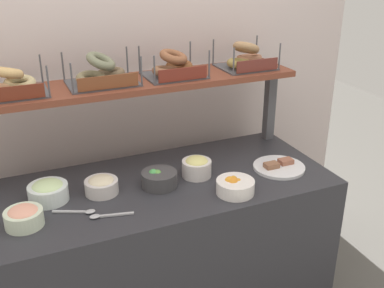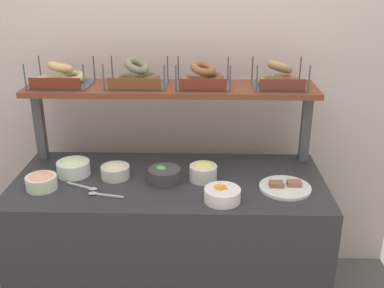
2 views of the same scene
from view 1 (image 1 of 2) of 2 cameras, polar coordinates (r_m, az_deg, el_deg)
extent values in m
cube|color=beige|center=(2.57, -8.15, 7.59)|extent=(2.82, 0.06, 2.40)
cube|color=#2D2D33|center=(2.44, -3.42, -13.55)|extent=(1.62, 0.70, 0.85)
cube|color=#4C4C51|center=(2.67, 9.46, 4.71)|extent=(0.05, 0.05, 0.40)
cube|color=brown|center=(2.29, -6.29, 7.42)|extent=(1.58, 0.32, 0.03)
cylinder|color=silver|center=(2.26, 0.54, -2.96)|extent=(0.14, 0.14, 0.08)
ellipsoid|color=#E7DC80|center=(2.24, 0.54, -2.19)|extent=(0.11, 0.11, 0.06)
cylinder|color=silver|center=(2.00, -19.83, -8.53)|extent=(0.15, 0.15, 0.07)
ellipsoid|color=#F9A88C|center=(1.98, -19.94, -7.84)|extent=(0.12, 0.12, 0.05)
cylinder|color=silver|center=(2.15, -10.98, -5.14)|extent=(0.15, 0.15, 0.06)
ellipsoid|color=beige|center=(2.13, -11.04, -4.51)|extent=(0.12, 0.12, 0.04)
cylinder|color=white|center=(2.14, -17.14, -5.73)|extent=(0.17, 0.17, 0.07)
ellipsoid|color=beige|center=(2.13, -17.24, -5.00)|extent=(0.14, 0.14, 0.05)
cylinder|color=#403F41|center=(2.17, -4.01, -4.29)|extent=(0.17, 0.17, 0.07)
sphere|color=#50AD56|center=(2.16, -4.75, -3.65)|extent=(0.05, 0.05, 0.05)
sphere|color=#64AD4B|center=(2.16, -4.24, -3.67)|extent=(0.04, 0.04, 0.04)
sphere|color=#68A64D|center=(2.17, -4.68, -3.55)|extent=(0.04, 0.04, 0.04)
cylinder|color=white|center=(2.12, 5.30, -5.22)|extent=(0.17, 0.17, 0.06)
sphere|color=orange|center=(2.10, 4.99, -4.73)|extent=(0.05, 0.05, 0.05)
sphere|color=orange|center=(2.13, 5.08, -4.34)|extent=(0.04, 0.04, 0.04)
sphere|color=#F99E2A|center=(2.11, 4.64, -4.61)|extent=(0.05, 0.05, 0.05)
sphere|color=orange|center=(2.12, 5.62, -4.59)|extent=(0.03, 0.03, 0.03)
cylinder|color=white|center=(2.38, 10.57, -2.80)|extent=(0.26, 0.26, 0.01)
cube|color=#8E5D42|center=(2.35, 9.68, -2.58)|extent=(0.07, 0.05, 0.02)
cube|color=#A05F48|center=(2.40, 11.37, -2.09)|extent=(0.07, 0.05, 0.02)
cube|color=#B7B7BC|center=(2.04, -14.81, -8.00)|extent=(0.13, 0.07, 0.01)
ellipsoid|color=#B7B7BC|center=(2.02, -12.33, -8.06)|extent=(0.04, 0.03, 0.01)
cube|color=#B7B7BC|center=(1.98, -9.15, -8.51)|extent=(0.14, 0.04, 0.01)
ellipsoid|color=#B7B7BC|center=(1.98, -11.78, -8.65)|extent=(0.04, 0.03, 0.01)
cube|color=#4C4C51|center=(2.20, -21.32, 5.71)|extent=(0.32, 0.24, 0.01)
cylinder|color=#4C4C51|center=(2.08, -17.15, 7.23)|extent=(0.01, 0.01, 0.14)
cylinder|color=#4C4C51|center=(2.30, -17.93, 8.65)|extent=(0.01, 0.01, 0.14)
cube|color=maroon|center=(2.07, -21.24, 5.75)|extent=(0.27, 0.01, 0.06)
torus|color=tan|center=(2.22, -20.29, 6.98)|extent=(0.14, 0.15, 0.06)
torus|color=tan|center=(2.17, -21.69, 8.10)|extent=(0.20, 0.20, 0.08)
cube|color=#4C4C51|center=(2.25, -10.86, 7.33)|extent=(0.32, 0.24, 0.01)
cylinder|color=#4C4C51|center=(2.10, -14.46, 7.69)|extent=(0.01, 0.01, 0.14)
cylinder|color=#4C4C51|center=(2.17, -6.19, 8.78)|extent=(0.01, 0.01, 0.14)
cylinder|color=#4C4C51|center=(2.32, -15.48, 9.06)|extent=(0.01, 0.01, 0.14)
cylinder|color=#4C4C51|center=(2.38, -7.92, 10.05)|extent=(0.01, 0.01, 0.14)
cube|color=brown|center=(2.13, -10.17, 7.46)|extent=(0.28, 0.01, 0.06)
torus|color=olive|center=(2.20, -12.19, 7.79)|extent=(0.17, 0.18, 0.06)
torus|color=brown|center=(2.29, -9.94, 8.45)|extent=(0.18, 0.18, 0.05)
torus|color=#717358|center=(2.23, -11.07, 9.90)|extent=(0.19, 0.19, 0.10)
cube|color=#4C4C51|center=(2.34, -2.24, 8.37)|extent=(0.29, 0.24, 0.01)
cylinder|color=#4C4C51|center=(2.18, -4.60, 8.92)|extent=(0.01, 0.01, 0.14)
cylinder|color=#4C4C51|center=(2.28, 2.12, 9.65)|extent=(0.01, 0.01, 0.14)
cylinder|color=#4C4C51|center=(2.39, -6.45, 10.17)|extent=(0.01, 0.01, 0.14)
cylinder|color=#4C4C51|center=(2.48, -0.21, 10.83)|extent=(0.01, 0.01, 0.14)
cube|color=maroon|center=(2.23, -1.11, 8.53)|extent=(0.25, 0.01, 0.06)
torus|color=brown|center=(2.29, -3.16, 8.85)|extent=(0.18, 0.18, 0.06)
torus|color=brown|center=(2.38, -1.59, 9.43)|extent=(0.20, 0.20, 0.06)
torus|color=brown|center=(2.32, -2.28, 10.61)|extent=(0.20, 0.20, 0.08)
cube|color=#4C4C51|center=(2.52, 6.51, 9.33)|extent=(0.28, 0.24, 0.01)
cylinder|color=#4C4C51|center=(2.34, 5.11, 9.97)|extent=(0.01, 0.01, 0.14)
cylinder|color=#4C4C51|center=(2.48, 10.64, 10.41)|extent=(0.01, 0.01, 0.14)
cylinder|color=#4C4C51|center=(2.54, 2.62, 11.11)|extent=(0.01, 0.01, 0.14)
cylinder|color=#4C4C51|center=(2.67, 7.88, 11.51)|extent=(0.01, 0.01, 0.14)
cube|color=brown|center=(2.41, 7.97, 9.49)|extent=(0.24, 0.01, 0.06)
torus|color=olive|center=(2.46, 5.90, 9.75)|extent=(0.16, 0.15, 0.05)
torus|color=#AC7051|center=(2.56, 6.96, 10.33)|extent=(0.16, 0.16, 0.06)
torus|color=tan|center=(2.50, 6.62, 11.60)|extent=(0.20, 0.20, 0.09)
camera|label=2|loc=(0.87, 86.21, 1.97)|focal=42.45mm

